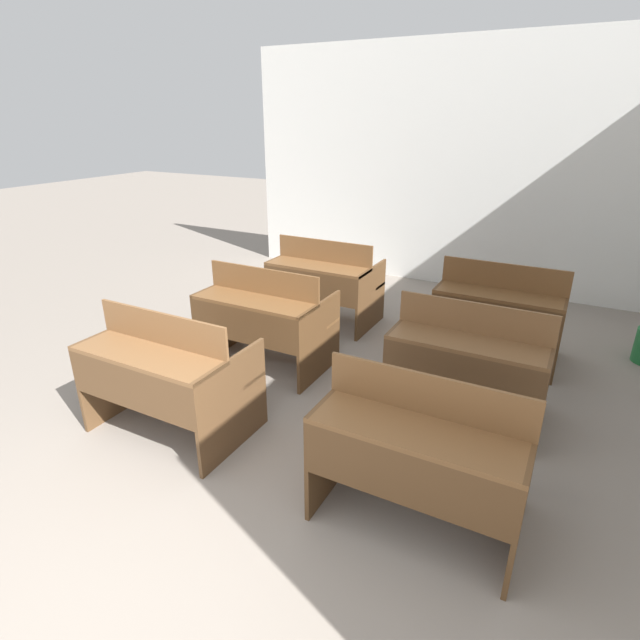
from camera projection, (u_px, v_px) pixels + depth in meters
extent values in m
cube|color=silver|center=(451.00, 169.00, 6.50)|extent=(5.76, 0.06, 3.11)
cube|color=brown|center=(120.00, 369.00, 3.92)|extent=(0.03, 0.76, 0.71)
cube|color=brown|center=(233.00, 405.00, 3.44)|extent=(0.03, 0.76, 0.71)
cube|color=brown|center=(146.00, 355.00, 3.39)|extent=(1.14, 0.36, 0.03)
cube|color=brown|center=(131.00, 389.00, 3.32)|extent=(1.08, 0.02, 0.32)
cube|color=brown|center=(162.00, 329.00, 3.48)|extent=(1.14, 0.02, 0.24)
cube|color=brown|center=(194.00, 363.00, 3.85)|extent=(1.14, 0.27, 0.03)
cube|color=brown|center=(198.00, 394.00, 3.96)|extent=(1.08, 0.04, 0.04)
cube|color=#54381F|center=(336.00, 436.00, 3.11)|extent=(0.03, 0.76, 0.71)
cube|color=#54381F|center=(525.00, 495.00, 2.62)|extent=(0.03, 0.76, 0.71)
cube|color=brown|center=(416.00, 432.00, 2.57)|extent=(1.14, 0.36, 0.03)
cube|color=#54381F|center=(403.00, 479.00, 2.50)|extent=(1.08, 0.02, 0.32)
cube|color=brown|center=(428.00, 395.00, 2.66)|extent=(1.14, 0.02, 0.24)
cube|color=brown|center=(436.00, 430.00, 3.04)|extent=(1.14, 0.27, 0.03)
cube|color=#54381F|center=(432.00, 467.00, 3.14)|extent=(1.08, 0.04, 0.04)
cube|color=#54371E|center=(220.00, 318.00, 4.91)|extent=(0.03, 0.76, 0.71)
cube|color=#54371E|center=(320.00, 340.00, 4.43)|extent=(0.03, 0.76, 0.71)
cube|color=brown|center=(253.00, 301.00, 4.37)|extent=(1.14, 0.36, 0.03)
cube|color=#54371E|center=(243.00, 326.00, 4.30)|extent=(1.08, 0.02, 0.32)
cube|color=brown|center=(263.00, 281.00, 4.46)|extent=(1.14, 0.02, 0.24)
cube|color=brown|center=(281.00, 312.00, 4.84)|extent=(1.14, 0.27, 0.03)
cube|color=#54371E|center=(282.00, 338.00, 4.94)|extent=(1.08, 0.04, 0.04)
cube|color=brown|center=(400.00, 358.00, 4.10)|extent=(0.03, 0.76, 0.71)
cube|color=brown|center=(546.00, 390.00, 3.62)|extent=(0.03, 0.76, 0.71)
cube|color=brown|center=(467.00, 343.00, 3.57)|extent=(1.14, 0.36, 0.03)
cube|color=brown|center=(459.00, 375.00, 3.50)|extent=(1.08, 0.02, 0.32)
cube|color=brown|center=(475.00, 318.00, 3.65)|extent=(1.14, 0.02, 0.24)
cube|color=brown|center=(476.00, 352.00, 4.03)|extent=(1.14, 0.27, 0.03)
cube|color=brown|center=(472.00, 382.00, 4.14)|extent=(1.08, 0.04, 0.04)
cube|color=brown|center=(284.00, 284.00, 5.90)|extent=(0.03, 0.76, 0.71)
cube|color=brown|center=(371.00, 299.00, 5.42)|extent=(0.03, 0.76, 0.71)
cube|color=brown|center=(317.00, 267.00, 5.36)|extent=(1.14, 0.36, 0.03)
cube|color=brown|center=(310.00, 286.00, 5.29)|extent=(1.08, 0.02, 0.32)
cube|color=brown|center=(324.00, 251.00, 5.45)|extent=(1.14, 0.02, 0.24)
cube|color=brown|center=(335.00, 279.00, 5.83)|extent=(1.14, 0.27, 0.03)
cube|color=brown|center=(335.00, 301.00, 5.93)|extent=(1.08, 0.04, 0.04)
cube|color=#52351D|center=(441.00, 312.00, 5.05)|extent=(0.03, 0.76, 0.71)
cube|color=#52351D|center=(561.00, 333.00, 4.57)|extent=(0.03, 0.76, 0.71)
cube|color=brown|center=(499.00, 295.00, 4.52)|extent=(1.14, 0.36, 0.03)
cube|color=#52351D|center=(493.00, 319.00, 4.45)|extent=(1.08, 0.02, 0.32)
cube|color=brown|center=(504.00, 276.00, 4.60)|extent=(1.14, 0.02, 0.24)
cube|color=brown|center=(503.00, 307.00, 4.98)|extent=(1.14, 0.27, 0.03)
cube|color=#52351D|center=(500.00, 332.00, 5.08)|extent=(1.08, 0.04, 0.04)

